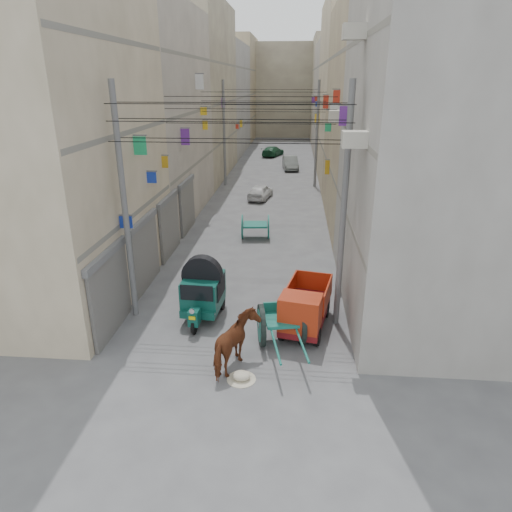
# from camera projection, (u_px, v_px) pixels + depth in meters

# --- Properties ---
(ground) EXTENTS (140.00, 140.00, 0.00)m
(ground) POSITION_uv_depth(u_px,v_px,m) (201.00, 442.00, 10.73)
(ground) COLOR #4A4A4C
(ground) RESTS_ON ground
(building_row_left) EXTENTS (8.00, 62.00, 14.00)m
(building_row_left) POSITION_uv_depth(u_px,v_px,m) (185.00, 98.00, 40.76)
(building_row_left) COLOR beige
(building_row_left) RESTS_ON ground
(building_row_right) EXTENTS (8.00, 62.00, 14.00)m
(building_row_right) POSITION_uv_depth(u_px,v_px,m) (367.00, 99.00, 39.48)
(building_row_right) COLOR #A09C96
(building_row_right) RESTS_ON ground
(end_cap_building) EXTENTS (22.00, 10.00, 13.00)m
(end_cap_building) POSITION_uv_depth(u_px,v_px,m) (284.00, 90.00, 69.73)
(end_cap_building) COLOR #B2AA8C
(end_cap_building) RESTS_ON ground
(shutters_left) EXTENTS (0.18, 14.40, 2.88)m
(shutters_left) POSITION_uv_depth(u_px,v_px,m) (159.00, 236.00, 20.15)
(shutters_left) COLOR #49494E
(shutters_left) RESTS_ON ground
(signboards) EXTENTS (8.22, 40.52, 5.67)m
(signboards) POSITION_uv_depth(u_px,v_px,m) (264.00, 155.00, 29.62)
(signboards) COLOR #1833A9
(signboards) RESTS_ON ground
(ac_units) EXTENTS (0.70, 6.55, 3.35)m
(ac_units) POSITION_uv_depth(u_px,v_px,m) (348.00, 97.00, 14.88)
(ac_units) COLOR #B7B2A4
(ac_units) RESTS_ON ground
(utility_poles) EXTENTS (7.40, 22.20, 8.00)m
(utility_poles) POSITION_uv_depth(u_px,v_px,m) (259.00, 157.00, 25.09)
(utility_poles) COLOR #5E5F61
(utility_poles) RESTS_ON ground
(overhead_cables) EXTENTS (7.40, 22.52, 1.12)m
(overhead_cables) POSITION_uv_depth(u_px,v_px,m) (255.00, 107.00, 21.67)
(overhead_cables) COLOR black
(overhead_cables) RESTS_ON ground
(auto_rickshaw) EXTENTS (1.52, 2.52, 1.75)m
(auto_rickshaw) POSITION_uv_depth(u_px,v_px,m) (203.00, 290.00, 16.11)
(auto_rickshaw) COLOR black
(auto_rickshaw) RESTS_ON ground
(tonga_cart) EXTENTS (1.69, 3.17, 1.36)m
(tonga_cart) POSITION_uv_depth(u_px,v_px,m) (281.00, 324.00, 14.51)
(tonga_cart) COLOR black
(tonga_cart) RESTS_ON ground
(mini_truck) EXTENTS (1.89, 3.16, 1.66)m
(mini_truck) POSITION_uv_depth(u_px,v_px,m) (304.00, 311.00, 15.09)
(mini_truck) COLOR black
(mini_truck) RESTS_ON ground
(second_cart) EXTENTS (1.56, 1.41, 1.30)m
(second_cart) POSITION_uv_depth(u_px,v_px,m) (255.00, 226.00, 24.29)
(second_cart) COLOR #166255
(second_cart) RESTS_ON ground
(feed_sack) EXTENTS (0.52, 0.41, 0.26)m
(feed_sack) POSITION_uv_depth(u_px,v_px,m) (241.00, 376.00, 12.91)
(feed_sack) COLOR beige
(feed_sack) RESTS_ON ground
(horse) EXTENTS (1.40, 2.12, 1.65)m
(horse) POSITION_uv_depth(u_px,v_px,m) (236.00, 344.00, 13.18)
(horse) COLOR maroon
(horse) RESTS_ON ground
(distant_car_white) EXTENTS (1.84, 3.31, 1.07)m
(distant_car_white) POSITION_uv_depth(u_px,v_px,m) (260.00, 192.00, 32.47)
(distant_car_white) COLOR silver
(distant_car_white) RESTS_ON ground
(distant_car_grey) EXTENTS (1.69, 3.83, 1.22)m
(distant_car_grey) POSITION_uv_depth(u_px,v_px,m) (290.00, 163.00, 43.26)
(distant_car_grey) COLOR slate
(distant_car_grey) RESTS_ON ground
(distant_car_green) EXTENTS (2.64, 4.00, 1.08)m
(distant_car_green) POSITION_uv_depth(u_px,v_px,m) (273.00, 151.00, 50.93)
(distant_car_green) COLOR #1A4C2D
(distant_car_green) RESTS_ON ground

